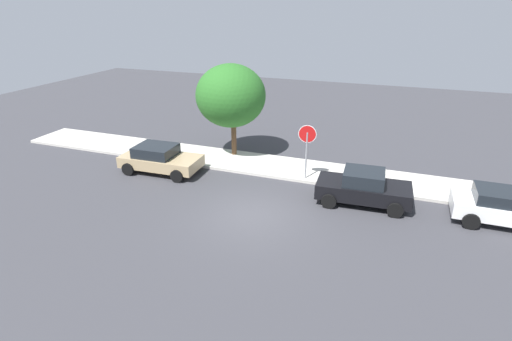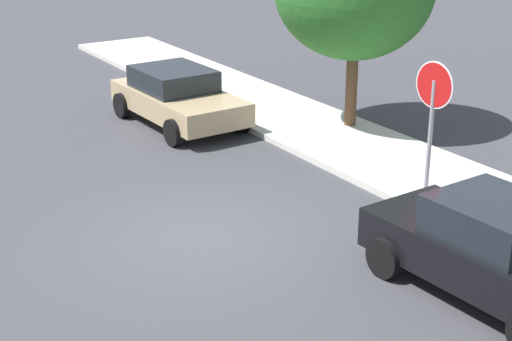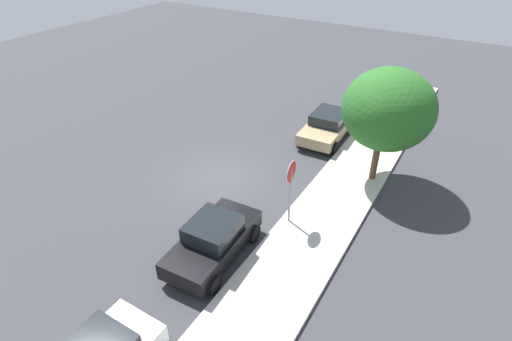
# 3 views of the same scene
# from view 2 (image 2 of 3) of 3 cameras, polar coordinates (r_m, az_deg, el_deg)

# --- Properties ---
(ground_plane) EXTENTS (60.00, 60.00, 0.00)m
(ground_plane) POSITION_cam_2_polar(r_m,az_deg,el_deg) (13.61, -4.00, -4.73)
(ground_plane) COLOR #38383D
(sidewalk_curb) EXTENTS (32.00, 2.76, 0.14)m
(sidewalk_curb) POSITION_cam_2_polar(r_m,az_deg,el_deg) (16.42, 11.86, -0.29)
(sidewalk_curb) COLOR beige
(sidewalk_curb) RESTS_ON ground_plane
(stop_sign) EXTENTS (0.85, 0.08, 2.80)m
(stop_sign) POSITION_cam_2_polar(r_m,az_deg,el_deg) (14.30, 12.71, 4.43)
(stop_sign) COLOR gray
(stop_sign) RESTS_ON ground_plane
(parked_car_black) EXTENTS (3.99, 2.10, 1.51)m
(parked_car_black) POSITION_cam_2_polar(r_m,az_deg,el_deg) (11.92, 16.90, -5.55)
(parked_car_black) COLOR black
(parked_car_black) RESTS_ON ground_plane
(parked_car_tan) EXTENTS (4.07, 2.15, 1.38)m
(parked_car_tan) POSITION_cam_2_polar(r_m,az_deg,el_deg) (19.51, -5.72, 5.39)
(parked_car_tan) COLOR tan
(parked_car_tan) RESTS_ON ground_plane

